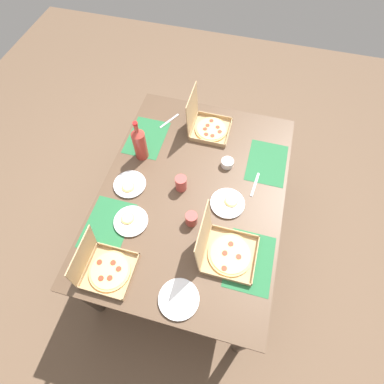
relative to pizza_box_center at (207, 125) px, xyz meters
The scene contains 19 objects.
ground_plane 0.98m from the pizza_box_center, behind, with size 6.00×6.00×0.00m, color brown.
dining_table 0.57m from the pizza_box_center, behind, with size 1.60×1.18×0.77m.
placemat_near_left 1.02m from the pizza_box_center, 152.50° to the right, with size 0.36×0.26×0.00m, color #236638.
placemat_near_right 0.51m from the pizza_box_center, 111.57° to the right, with size 0.36×0.26×0.00m, color #236638.
placemat_far_left 0.99m from the pizza_box_center, 155.98° to the left, with size 0.36×0.26×0.00m, color #236638.
placemat_far_right 0.45m from the pizza_box_center, 114.79° to the left, with size 0.36×0.26×0.00m, color #236638.
pizza_box_center is the anchor object (origin of this frame).
pizza_box_corner_right 0.95m from the pizza_box_center, 160.50° to the right, with size 0.29×0.33×0.33m.
pizza_box_edge_far 1.20m from the pizza_box_center, 165.51° to the left, with size 0.27×0.27×0.30m.
plate_middle 0.71m from the pizza_box_center, 148.22° to the left, with size 0.21×0.21×0.03m.
plate_far_right 0.89m from the pizza_box_center, 162.09° to the left, with size 0.21×0.21×0.03m.
plate_near_right 1.22m from the pizza_box_center, behind, with size 0.22×0.22×0.02m.
plate_far_left 0.64m from the pizza_box_center, 154.28° to the right, with size 0.22×0.22×0.03m.
soda_bottle 0.52m from the pizza_box_center, 132.62° to the left, with size 0.09×0.09×0.32m.
cup_spare 0.76m from the pizza_box_center, behind, with size 0.07×0.07×0.09m, color #BF4742.
cup_dark 0.53m from the pizza_box_center, behind, with size 0.07×0.07×0.11m, color #BF4742.
condiment_bowl 0.35m from the pizza_box_center, 142.76° to the right, with size 0.08×0.08×0.05m, color white.
fork_by_near_right 0.29m from the pizza_box_center, 87.96° to the left, with size 0.19×0.02×0.01m, color #B7B7BC.
fork_by_near_left 0.57m from the pizza_box_center, 132.47° to the right, with size 0.19×0.02×0.01m, color #B7B7BC.
Camera 1 is at (-0.95, -0.25, 2.44)m, focal length 28.04 mm.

